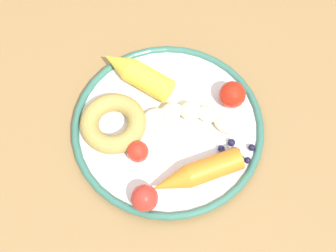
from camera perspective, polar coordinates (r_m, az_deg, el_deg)
name	(u,v)px	position (r m, az deg, el deg)	size (l,w,h in m)	color
ground_plane	(156,233)	(1.37, -1.59, -13.73)	(6.00, 6.00, 0.00)	#60474D
dining_table	(147,155)	(0.78, -2.74, -3.83)	(1.08, 0.76, 0.71)	olive
plate	(168,127)	(0.69, 0.00, -0.11)	(0.30, 0.30, 0.02)	silver
banana	(190,114)	(0.68, 2.85, 1.50)	(0.14, 0.08, 0.03)	#EDEABF
carrot_orange	(197,173)	(0.64, 3.73, -6.14)	(0.14, 0.05, 0.03)	orange
carrot_yellow	(136,73)	(0.71, -4.14, 6.82)	(0.12, 0.12, 0.04)	yellow
donut	(113,123)	(0.67, -7.13, 0.38)	(0.10, 0.10, 0.03)	tan
blueberry_pile	(235,151)	(0.66, 8.73, -3.28)	(0.06, 0.05, 0.02)	#191638
tomato_near	(138,151)	(0.65, -3.94, -3.32)	(0.03, 0.03, 0.03)	red
tomato_mid	(232,95)	(0.69, 8.33, 4.05)	(0.04, 0.04, 0.04)	red
tomato_far	(145,198)	(0.62, -3.05, -9.32)	(0.04, 0.04, 0.04)	red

